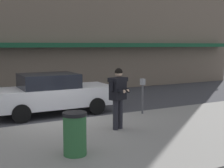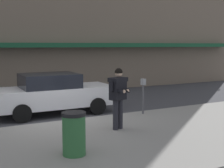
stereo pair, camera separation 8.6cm
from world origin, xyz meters
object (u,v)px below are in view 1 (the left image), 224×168
parked_sedan_mid (52,93)px  trash_bin (75,134)px  parking_meter (143,91)px  man_texting_on_phone (118,92)px

parked_sedan_mid → trash_bin: size_ratio=4.61×
parked_sedan_mid → trash_bin: (-1.06, -4.94, -0.16)m
parking_meter → trash_bin: size_ratio=1.30×
parked_sedan_mid → man_texting_on_phone: bearing=-76.2°
parked_sedan_mid → trash_bin: 5.06m
parked_sedan_mid → parking_meter: parked_sedan_mid is taller
man_texting_on_phone → parking_meter: man_texting_on_phone is taller
man_texting_on_phone → parked_sedan_mid: bearing=103.8°
man_texting_on_phone → parking_meter: size_ratio=1.42×
parking_meter → parked_sedan_mid: bearing=141.6°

